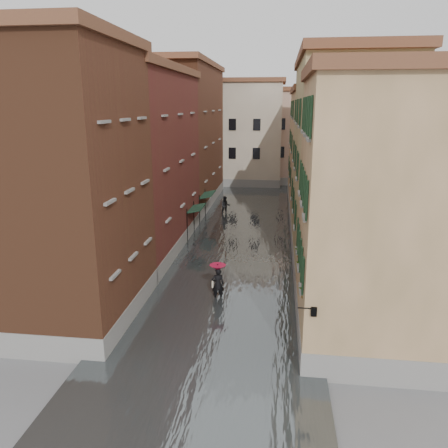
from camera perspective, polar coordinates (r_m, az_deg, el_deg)
The scene contains 16 objects.
ground at distance 23.73m, azimuth -0.52°, elevation -10.71°, with size 120.00×120.00×0.00m, color slate.
floodwater at distance 35.76m, azimuth 2.29°, elevation -1.42°, with size 10.00×60.00×0.20m, color #494F51.
building_left_near at distance 21.87m, azimuth -19.84°, elevation 4.09°, with size 6.00×8.00×13.00m, color brown.
building_left_mid at distance 31.97m, azimuth -10.95°, elevation 7.59°, with size 6.00×14.00×12.50m, color #561D1B.
building_left_far at distance 46.31m, azimuth -5.21°, elevation 11.09°, with size 6.00×16.00×14.00m, color brown.
building_right_near at distance 20.10m, azimuth 18.82°, elevation 1.05°, with size 6.00×8.00×11.50m, color olive.
building_right_mid at distance 30.64m, azimuth 15.01°, elevation 7.49°, with size 6.00×14.00×13.00m, color tan.
building_right_far at distance 45.53m, azimuth 12.54°, elevation 9.14°, with size 6.00×16.00×11.50m, color olive.
building_end_cream at distance 59.53m, azimuth 1.58°, elevation 11.62°, with size 12.00×9.00×13.00m, color beige.
building_end_pink at distance 61.34m, azimuth 10.32°, elevation 11.02°, with size 10.00×9.00×12.00m, color tan.
awning_near at distance 34.40m, azimuth -3.65°, elevation 1.96°, with size 1.09×2.74×2.80m.
awning_far at distance 39.54m, azimuth -2.20°, elevation 3.77°, with size 1.09×3.10×2.80m.
wall_lantern at distance 16.90m, azimuth 11.58°, elevation -11.06°, with size 0.71×0.22×0.35m.
window_planters at distance 20.32m, azimuth 10.30°, elevation -4.82°, with size 0.59×5.78×0.84m.
pedestrian_main at distance 23.96m, azimuth -0.82°, elevation -7.26°, with size 0.91×0.91×2.06m.
pedestrian_far at distance 42.10m, azimuth 0.17°, elevation 2.37°, with size 0.92×0.71×1.88m, color black.
Camera 1 is at (2.89, -21.10, 10.46)m, focal length 35.00 mm.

